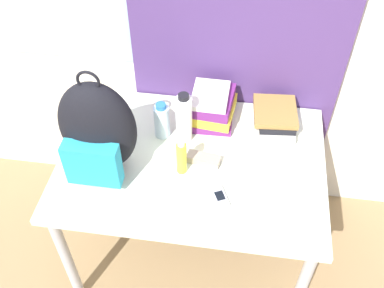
# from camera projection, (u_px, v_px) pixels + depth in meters

# --- Properties ---
(wall_back) EXTENTS (6.00, 0.06, 2.50)m
(wall_back) POSITION_uv_depth(u_px,v_px,m) (207.00, 0.00, 2.00)
(wall_back) COLOR silver
(wall_back) RESTS_ON ground_plane
(curtain_blue) EXTENTS (1.01, 0.04, 2.50)m
(curtain_blue) POSITION_uv_depth(u_px,v_px,m) (241.00, 9.00, 1.94)
(curtain_blue) COLOR #4C336B
(curtain_blue) RESTS_ON ground_plane
(desk) EXTENTS (1.19, 0.84, 0.75)m
(desk) POSITION_uv_depth(u_px,v_px,m) (192.00, 172.00, 2.08)
(desk) COLOR silver
(desk) RESTS_ON ground_plane
(backpack) EXTENTS (0.32, 0.26, 0.51)m
(backpack) POSITION_uv_depth(u_px,v_px,m) (97.00, 131.00, 1.83)
(backpack) COLOR black
(backpack) RESTS_ON desk
(book_stack_left) EXTENTS (0.23, 0.25, 0.17)m
(book_stack_left) POSITION_uv_depth(u_px,v_px,m) (212.00, 107.00, 2.14)
(book_stack_left) COLOR #6B2370
(book_stack_left) RESTS_ON desk
(book_stack_center) EXTENTS (0.22, 0.25, 0.10)m
(book_stack_center) POSITION_uv_depth(u_px,v_px,m) (275.00, 119.00, 2.13)
(book_stack_center) COLOR silver
(book_stack_center) RESTS_ON desk
(water_bottle) EXTENTS (0.07, 0.07, 0.19)m
(water_bottle) POSITION_uv_depth(u_px,v_px,m) (162.00, 121.00, 2.06)
(water_bottle) COLOR silver
(water_bottle) RESTS_ON desk
(sports_bottle) EXTENTS (0.07, 0.07, 0.27)m
(sports_bottle) POSITION_uv_depth(u_px,v_px,m) (184.00, 119.00, 2.02)
(sports_bottle) COLOR white
(sports_bottle) RESTS_ON desk
(sunscreen_bottle) EXTENTS (0.04, 0.04, 0.18)m
(sunscreen_bottle) POSITION_uv_depth(u_px,v_px,m) (181.00, 157.00, 1.91)
(sunscreen_bottle) COLOR yellow
(sunscreen_bottle) RESTS_ON desk
(cell_phone) EXTENTS (0.09, 0.12, 0.02)m
(cell_phone) POSITION_uv_depth(u_px,v_px,m) (220.00, 197.00, 1.86)
(cell_phone) COLOR #B7BCC6
(cell_phone) RESTS_ON desk
(sunglasses_case) EXTENTS (0.16, 0.08, 0.04)m
(sunglasses_case) POSITION_uv_depth(u_px,v_px,m) (203.00, 159.00, 1.99)
(sunglasses_case) COLOR gray
(sunglasses_case) RESTS_ON desk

